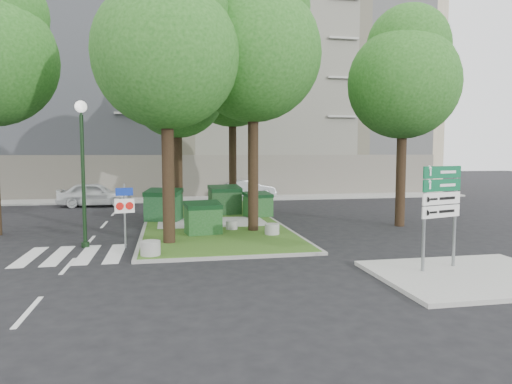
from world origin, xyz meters
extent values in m
plane|color=black|center=(0.00, 0.00, 0.00)|extent=(120.00, 120.00, 0.00)
cube|color=#2B4F16|center=(0.50, 8.00, 0.06)|extent=(6.00, 16.00, 0.12)
cube|color=gray|center=(0.50, 8.00, 0.05)|extent=(6.30, 16.30, 0.10)
cube|color=#999993|center=(6.50, -3.50, 0.06)|extent=(5.00, 4.00, 0.12)
cube|color=#999993|center=(0.00, 18.50, 0.06)|extent=(42.00, 3.00, 0.12)
cube|color=silver|center=(-3.75, 1.50, 0.01)|extent=(5.00, 3.00, 0.01)
cube|color=tan|center=(0.00, 26.00, 8.00)|extent=(41.00, 12.00, 16.00)
cylinder|color=black|center=(-1.50, 2.50, 3.08)|extent=(0.44, 0.44, 6.16)
sphere|color=#1C5216|center=(-1.50, 2.50, 6.82)|extent=(5.20, 5.20, 5.20)
sphere|color=#1C5216|center=(-1.20, 2.70, 8.58)|extent=(3.90, 3.90, 3.90)
cylinder|color=black|center=(2.00, 4.50, 3.36)|extent=(0.44, 0.44, 6.72)
sphere|color=#1C5216|center=(2.00, 4.50, 7.44)|extent=(5.60, 5.60, 5.60)
sphere|color=#1C5216|center=(2.30, 4.70, 9.36)|extent=(4.20, 4.20, 4.20)
cylinder|color=black|center=(-1.00, 9.00, 2.94)|extent=(0.44, 0.44, 5.88)
sphere|color=#1C5216|center=(-1.00, 9.00, 6.51)|extent=(4.80, 4.80, 4.80)
sphere|color=#1C5216|center=(-0.70, 9.20, 8.19)|extent=(3.60, 3.60, 3.60)
cylinder|color=black|center=(2.20, 12.00, 3.50)|extent=(0.44, 0.44, 7.00)
sphere|color=#1C5216|center=(2.20, 12.00, 7.75)|extent=(5.80, 5.80, 5.80)
sphere|color=#1C5216|center=(2.50, 12.20, 9.75)|extent=(4.35, 4.35, 4.35)
cylinder|color=black|center=(9.00, 5.00, 2.94)|extent=(0.44, 0.44, 5.88)
sphere|color=#1C5216|center=(9.00, 5.00, 6.51)|extent=(5.00, 5.00, 5.00)
sphere|color=#1C5216|center=(9.30, 5.20, 8.19)|extent=(3.75, 3.75, 3.75)
cube|color=#103D19|center=(-1.74, 8.04, 0.75)|extent=(1.87, 1.55, 1.26)
cube|color=black|center=(-1.74, 8.04, 1.49)|extent=(1.95, 1.64, 0.36)
cube|color=#124013|center=(-0.14, 4.07, 0.66)|extent=(1.51, 1.15, 1.08)
cube|color=black|center=(-0.14, 4.07, 1.28)|extent=(1.57, 1.22, 0.31)
cube|color=#0F3311|center=(1.46, 9.80, 0.75)|extent=(1.71, 1.26, 1.26)
cube|color=black|center=(1.46, 9.80, 1.48)|extent=(1.78, 1.35, 0.36)
cube|color=#154515|center=(3.00, 8.52, 0.64)|extent=(1.51, 1.22, 1.04)
cube|color=black|center=(3.00, 8.52, 1.24)|extent=(1.57, 1.29, 0.30)
cylinder|color=gray|center=(-2.10, 0.50, 0.35)|extent=(0.63, 0.63, 0.45)
cylinder|color=gray|center=(2.57, 3.40, 0.33)|extent=(0.59, 0.59, 0.42)
cylinder|color=gray|center=(1.14, 4.91, 0.30)|extent=(0.50, 0.50, 0.36)
cylinder|color=yellow|center=(2.23, 10.38, 0.49)|extent=(0.42, 0.42, 0.74)
cylinder|color=black|center=(-4.47, 2.78, 2.36)|extent=(0.13, 0.13, 4.72)
cylinder|color=black|center=(-4.47, 2.78, 0.09)|extent=(0.28, 0.28, 0.19)
sphere|color=white|center=(-4.47, 2.78, 5.00)|extent=(0.42, 0.42, 0.42)
cylinder|color=slate|center=(-3.04, 2.37, 1.15)|extent=(0.09, 0.09, 2.29)
cube|color=navy|center=(-3.04, 2.37, 2.02)|extent=(0.59, 0.16, 0.27)
cube|color=white|center=(-3.04, 2.37, 1.51)|extent=(0.68, 0.18, 0.50)
cylinder|color=red|center=(-3.21, 2.37, 1.51)|extent=(0.27, 0.08, 0.27)
cylinder|color=red|center=(-2.88, 2.37, 1.51)|extent=(0.27, 0.08, 0.27)
cylinder|color=slate|center=(5.39, -2.95, 1.57)|extent=(0.11, 0.11, 2.90)
cylinder|color=slate|center=(6.57, -2.61, 1.57)|extent=(0.11, 0.11, 2.90)
cube|color=#0A5530|center=(5.98, -2.78, 2.86)|extent=(1.41, 0.45, 0.34)
cube|color=#0A5530|center=(5.98, -2.78, 2.49)|extent=(1.41, 0.45, 0.34)
cube|color=white|center=(5.98, -2.78, 2.12)|extent=(1.41, 0.45, 0.34)
cube|color=white|center=(5.98, -2.78, 1.75)|extent=(1.41, 0.45, 0.34)
imported|color=silver|center=(-6.05, 15.72, 0.76)|extent=(4.53, 1.93, 1.53)
imported|color=#A4A8AC|center=(4.34, 19.10, 0.67)|extent=(4.19, 1.73, 1.35)
camera|label=1|loc=(-1.52, -14.26, 3.41)|focal=32.00mm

